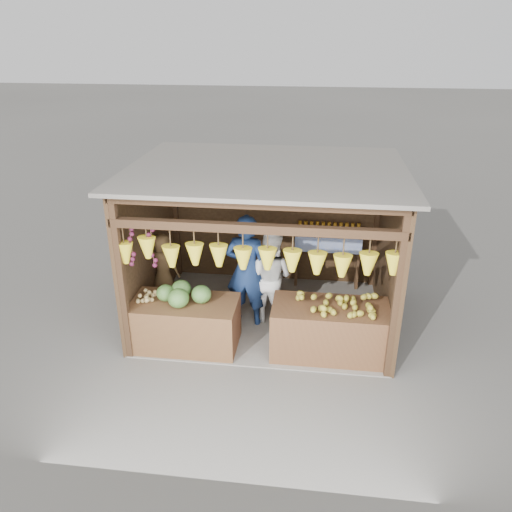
# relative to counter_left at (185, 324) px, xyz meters

# --- Properties ---
(ground) EXTENTS (80.00, 80.00, 0.00)m
(ground) POSITION_rel_counter_left_xyz_m (1.15, 1.04, -0.39)
(ground) COLOR #514F49
(ground) RESTS_ON ground
(stall_structure) EXTENTS (4.30, 3.30, 2.66)m
(stall_structure) POSITION_rel_counter_left_xyz_m (1.12, 1.00, 1.28)
(stall_structure) COLOR slate
(stall_structure) RESTS_ON ground
(back_shelf) EXTENTS (1.25, 0.32, 1.32)m
(back_shelf) POSITION_rel_counter_left_xyz_m (2.20, 2.33, 0.48)
(back_shelf) COLOR #382314
(back_shelf) RESTS_ON ground
(counter_left) EXTENTS (1.63, 0.85, 0.78)m
(counter_left) POSITION_rel_counter_left_xyz_m (0.00, 0.00, 0.00)
(counter_left) COLOR #4F2C1A
(counter_left) RESTS_ON ground
(counter_right) EXTENTS (1.75, 0.85, 0.83)m
(counter_right) POSITION_rel_counter_left_xyz_m (2.24, 0.06, 0.02)
(counter_right) COLOR #4B2B19
(counter_right) RESTS_ON ground
(stool) EXTENTS (0.29, 0.29, 0.27)m
(stool) POSITION_rel_counter_left_xyz_m (-0.65, 1.09, -0.25)
(stool) COLOR black
(stool) RESTS_ON ground
(man_standing) EXTENTS (0.76, 0.55, 1.95)m
(man_standing) POSITION_rel_counter_left_xyz_m (0.86, 0.81, 0.59)
(man_standing) COLOR navy
(man_standing) RESTS_ON ground
(woman_standing) EXTENTS (0.95, 0.84, 1.63)m
(woman_standing) POSITION_rel_counter_left_xyz_m (1.23, 0.94, 0.42)
(woman_standing) COLOR silver
(woman_standing) RESTS_ON ground
(vendor_seated) EXTENTS (0.65, 0.52, 1.16)m
(vendor_seated) POSITION_rel_counter_left_xyz_m (-0.65, 1.09, 0.46)
(vendor_seated) COLOR brown
(vendor_seated) RESTS_ON stool
(melon_pile) EXTENTS (1.00, 0.50, 0.32)m
(melon_pile) POSITION_rel_counter_left_xyz_m (-0.06, 0.02, 0.55)
(melon_pile) COLOR #194712
(melon_pile) RESTS_ON counter_left
(tanfruit_pile) EXTENTS (0.34, 0.40, 0.13)m
(tanfruit_pile) POSITION_rel_counter_left_xyz_m (-0.60, -0.00, 0.46)
(tanfruit_pile) COLOR #9B8B47
(tanfruit_pile) RESTS_ON counter_left
(mango_pile) EXTENTS (1.40, 0.64, 0.22)m
(mango_pile) POSITION_rel_counter_left_xyz_m (2.29, 0.01, 0.55)
(mango_pile) COLOR #C27819
(mango_pile) RESTS_ON counter_right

